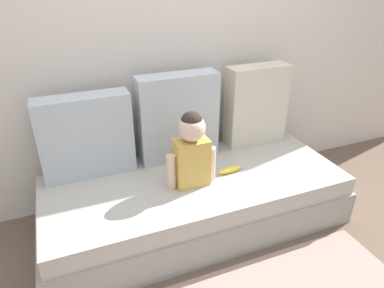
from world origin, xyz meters
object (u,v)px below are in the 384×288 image
throw_pillow_left (86,137)px  banana (230,170)px  throw_pillow_center (178,117)px  toddler (192,148)px  couch (195,200)px  throw_pillow_right (256,105)px

throw_pillow_left → banana: 0.95m
throw_pillow_left → throw_pillow_center: (0.61, 0.00, 0.03)m
throw_pillow_left → banana: bearing=-21.6°
toddler → banana: 0.37m
toddler → banana: size_ratio=2.86×
couch → throw_pillow_left: size_ratio=3.46×
throw_pillow_left → toddler: (0.57, -0.36, -0.02)m
banana → throw_pillow_center: bearing=125.2°
couch → throw_pillow_right: size_ratio=3.32×
throw_pillow_right → toddler: (-0.66, -0.36, -0.05)m
banana → throw_pillow_right: bearing=42.0°
throw_pillow_center → toddler: (-0.05, -0.36, -0.05)m
couch → throw_pillow_right: (0.61, 0.31, 0.48)m
throw_pillow_left → toddler: 0.67m
throw_pillow_left → throw_pillow_right: throw_pillow_right is taller
throw_pillow_center → throw_pillow_left: bearing=180.0°
throw_pillow_center → throw_pillow_right: (0.61, 0.00, -0.00)m
couch → throw_pillow_left: 0.82m
couch → banana: banana is taller
throw_pillow_center → banana: bearing=-54.8°
throw_pillow_center → toddler: throw_pillow_center is taller
couch → banana: size_ratio=11.62×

